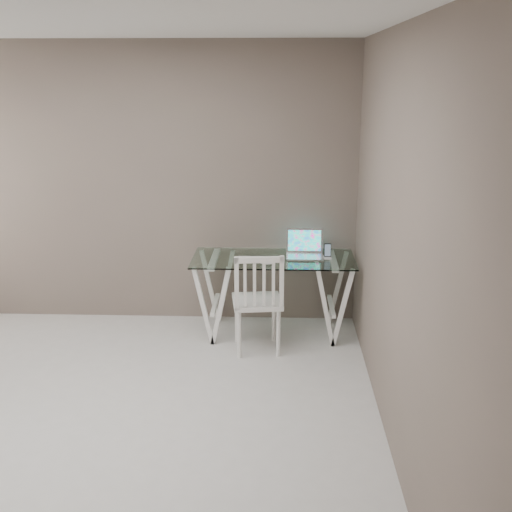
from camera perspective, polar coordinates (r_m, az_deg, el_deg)
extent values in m
plane|color=beige|center=(4.71, -14.12, -15.20)|extent=(4.50, 4.50, 0.00)
cube|color=white|center=(4.06, -16.85, 19.59)|extent=(4.00, 4.50, 0.02)
cube|color=#6B5E54|center=(6.31, -9.38, 6.23)|extent=(4.00, 0.02, 2.70)
cube|color=#6B5E54|center=(4.06, 12.67, 0.60)|extent=(0.02, 4.50, 2.70)
cube|color=silver|center=(5.94, 1.56, -0.24)|extent=(1.50, 0.70, 0.01)
cube|color=white|center=(6.08, -3.67, -3.60)|extent=(0.24, 0.62, 0.72)
cube|color=white|center=(6.07, 6.74, -3.71)|extent=(0.24, 0.62, 0.72)
cube|color=white|center=(5.67, 0.10, -4.07)|extent=(0.47, 0.47, 0.04)
cylinder|color=white|center=(5.59, -1.50, -7.00)|extent=(0.04, 0.04, 0.43)
cylinder|color=white|center=(5.62, 2.00, -6.88)|extent=(0.04, 0.04, 0.43)
cylinder|color=white|center=(5.90, -1.72, -5.71)|extent=(0.04, 0.04, 0.43)
cylinder|color=white|center=(5.93, 1.60, -5.60)|extent=(0.04, 0.04, 0.43)
cube|color=white|center=(5.41, 0.29, -2.43)|extent=(0.42, 0.08, 0.47)
cube|color=silver|center=(5.96, 4.36, -0.07)|extent=(0.34, 0.24, 0.02)
cube|color=#19D899|center=(6.07, 4.33, 1.39)|extent=(0.34, 0.06, 0.22)
cube|color=silver|center=(5.91, -0.34, -0.20)|extent=(0.28, 0.12, 0.01)
ellipsoid|color=white|center=(5.73, 0.97, -0.58)|extent=(0.12, 0.07, 0.04)
cube|color=white|center=(5.95, 6.37, -0.15)|extent=(0.08, 0.08, 0.02)
cube|color=black|center=(5.94, 6.39, 0.52)|extent=(0.06, 0.03, 0.12)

